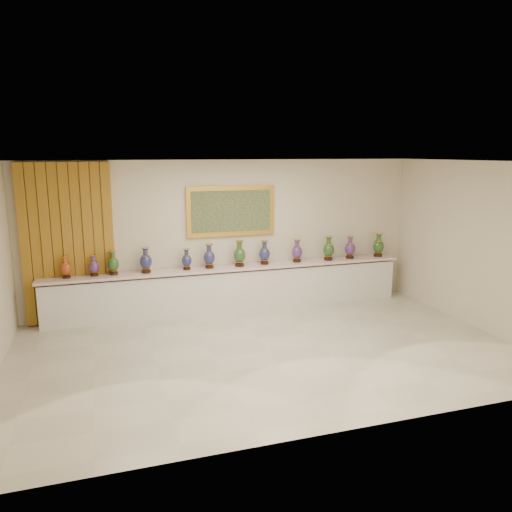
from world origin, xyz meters
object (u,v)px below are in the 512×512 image
(vase_1, at_px, (94,267))
(vase_2, at_px, (113,264))
(vase_0, at_px, (66,268))
(counter, at_px, (231,289))

(vase_1, height_order, vase_2, vase_2)
(vase_0, distance_m, vase_1, 0.48)
(vase_0, bearing_deg, counter, -0.09)
(vase_0, height_order, vase_2, vase_2)
(vase_1, distance_m, vase_2, 0.35)
(vase_0, relative_size, vase_1, 1.03)
(vase_0, xyz_separation_m, vase_1, (0.48, 0.00, -0.01))
(counter, height_order, vase_1, vase_1)
(vase_1, xyz_separation_m, vase_2, (0.34, 0.00, 0.03))
(vase_0, distance_m, vase_2, 0.83)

